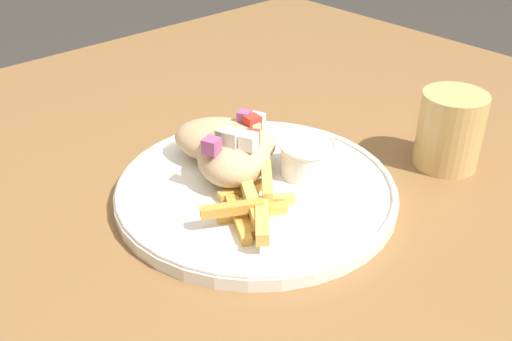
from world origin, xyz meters
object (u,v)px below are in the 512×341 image
pita_sandwich_near (234,154)px  sauce_ramekin (308,156)px  water_glass (449,133)px  plate (256,189)px  fries_pile (251,207)px  pita_sandwich_far (225,141)px

pita_sandwich_near → sauce_ramekin: bearing=95.2°
pita_sandwich_near → water_glass: (0.13, 0.22, 0.00)m
plate → water_glass: (0.10, 0.22, 0.03)m
fries_pile → sauce_ramekin: sauce_ramekin is taller
sauce_ramekin → fries_pile: bearing=-78.2°
pita_sandwich_far → pita_sandwich_near: bearing=-53.8°
fries_pile → pita_sandwich_far: bearing=152.3°
pita_sandwich_far → water_glass: size_ratio=1.59×
pita_sandwich_near → water_glass: 0.26m
fries_pile → sauce_ramekin: (-0.02, 0.10, 0.01)m
fries_pile → pita_sandwich_near: bearing=151.2°
pita_sandwich_far → sauce_ramekin: size_ratio=2.22×
pita_sandwich_far → fries_pile: size_ratio=1.28×
pita_sandwich_far → plate: bearing=-40.2°
pita_sandwich_near → fries_pile: 0.09m
plate → pita_sandwich_near: pita_sandwich_near is taller
pita_sandwich_near → sauce_ramekin: size_ratio=2.11×
plate → fries_pile: bearing=-47.0°
pita_sandwich_near → water_glass: size_ratio=1.51×
fries_pile → water_glass: (0.06, 0.26, 0.02)m
plate → fries_pile: (0.04, -0.04, 0.02)m
pita_sandwich_far → water_glass: water_glass is taller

